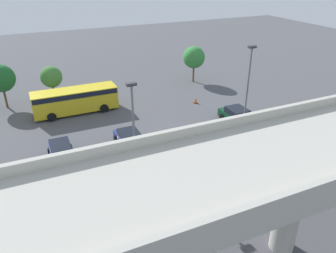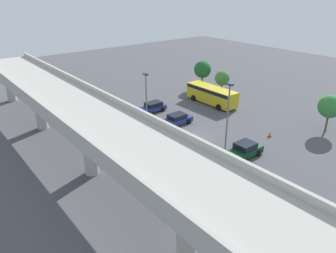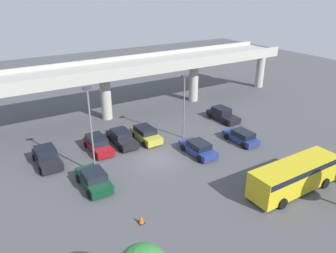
{
  "view_description": "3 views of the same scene",
  "coord_description": "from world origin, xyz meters",
  "px_view_note": "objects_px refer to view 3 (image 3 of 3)",
  "views": [
    {
      "loc": [
        11.56,
        23.1,
        14.66
      ],
      "look_at": [
        1.3,
        0.46,
        2.12
      ],
      "focal_mm": 35.0,
      "sensor_mm": 36.0,
      "label": 1
    },
    {
      "loc": [
        -26.46,
        24.78,
        17.24
      ],
      "look_at": [
        1.9,
        2.22,
        1.36
      ],
      "focal_mm": 35.0,
      "sensor_mm": 36.0,
      "label": 2
    },
    {
      "loc": [
        -14.43,
        -25.13,
        16.26
      ],
      "look_at": [
        2.5,
        2.11,
        2.36
      ],
      "focal_mm": 35.0,
      "sensor_mm": 36.0,
      "label": 3
    }
  ],
  "objects_px": {
    "shuttle_bus": "(295,174)",
    "parked_car_4": "(146,134)",
    "parked_car_5": "(198,148)",
    "parked_car_0": "(47,157)",
    "parked_car_3": "(122,138)",
    "lamp_post_near_aisle": "(184,102)",
    "parked_car_2": "(98,144)",
    "parked_car_6": "(241,137)",
    "lamp_post_mid_lot": "(91,125)",
    "parked_car_1": "(94,179)",
    "parked_car_7": "(223,115)",
    "traffic_cone": "(141,220)"
  },
  "relations": [
    {
      "from": "shuttle_bus",
      "to": "parked_car_2",
      "type": "bearing_deg",
      "value": -54.09
    },
    {
      "from": "parked_car_0",
      "to": "parked_car_5",
      "type": "height_order",
      "value": "parked_car_0"
    },
    {
      "from": "parked_car_0",
      "to": "traffic_cone",
      "type": "height_order",
      "value": "parked_car_0"
    },
    {
      "from": "parked_car_4",
      "to": "parked_car_6",
      "type": "relative_size",
      "value": 1.06
    },
    {
      "from": "parked_car_3",
      "to": "parked_car_1",
      "type": "bearing_deg",
      "value": -40.89
    },
    {
      "from": "parked_car_3",
      "to": "parked_car_5",
      "type": "height_order",
      "value": "parked_car_3"
    },
    {
      "from": "parked_car_4",
      "to": "lamp_post_near_aisle",
      "type": "distance_m",
      "value": 5.67
    },
    {
      "from": "parked_car_1",
      "to": "shuttle_bus",
      "type": "xyz_separation_m",
      "value": [
        14.27,
        -9.55,
        0.83
      ]
    },
    {
      "from": "parked_car_4",
      "to": "parked_car_7",
      "type": "bearing_deg",
      "value": 90.66
    },
    {
      "from": "parked_car_2",
      "to": "parked_car_3",
      "type": "distance_m",
      "value": 2.82
    },
    {
      "from": "lamp_post_mid_lot",
      "to": "parked_car_7",
      "type": "bearing_deg",
      "value": 11.73
    },
    {
      "from": "parked_car_2",
      "to": "parked_car_0",
      "type": "bearing_deg",
      "value": -89.21
    },
    {
      "from": "parked_car_4",
      "to": "parked_car_7",
      "type": "xyz_separation_m",
      "value": [
        11.46,
        0.13,
        -0.03
      ]
    },
    {
      "from": "parked_car_4",
      "to": "shuttle_bus",
      "type": "relative_size",
      "value": 0.52
    },
    {
      "from": "shuttle_bus",
      "to": "parked_car_5",
      "type": "bearing_deg",
      "value": -73.01
    },
    {
      "from": "lamp_post_near_aisle",
      "to": "traffic_cone",
      "type": "relative_size",
      "value": 10.55
    },
    {
      "from": "parked_car_3",
      "to": "parked_car_5",
      "type": "relative_size",
      "value": 1.07
    },
    {
      "from": "parked_car_2",
      "to": "lamp_post_mid_lot",
      "type": "distance_m",
      "value": 6.25
    },
    {
      "from": "parked_car_3",
      "to": "parked_car_6",
      "type": "height_order",
      "value": "parked_car_3"
    },
    {
      "from": "parked_car_3",
      "to": "parked_car_6",
      "type": "distance_m",
      "value": 13.35
    },
    {
      "from": "parked_car_3",
      "to": "lamp_post_mid_lot",
      "type": "xyz_separation_m",
      "value": [
        -4.71,
        -4.37,
        4.16
      ]
    },
    {
      "from": "traffic_cone",
      "to": "parked_car_6",
      "type": "bearing_deg",
      "value": 21.43
    },
    {
      "from": "parked_car_5",
      "to": "parked_car_7",
      "type": "relative_size",
      "value": 0.95
    },
    {
      "from": "shuttle_bus",
      "to": "parked_car_4",
      "type": "bearing_deg",
      "value": -68.79
    },
    {
      "from": "parked_car_6",
      "to": "lamp_post_mid_lot",
      "type": "bearing_deg",
      "value": 81.88
    },
    {
      "from": "parked_car_5",
      "to": "shuttle_bus",
      "type": "relative_size",
      "value": 0.51
    },
    {
      "from": "parked_car_4",
      "to": "parked_car_7",
      "type": "relative_size",
      "value": 0.95
    },
    {
      "from": "parked_car_7",
      "to": "parked_car_4",
      "type": "bearing_deg",
      "value": -89.34
    },
    {
      "from": "parked_car_1",
      "to": "parked_car_5",
      "type": "relative_size",
      "value": 1.01
    },
    {
      "from": "parked_car_2",
      "to": "parked_car_3",
      "type": "relative_size",
      "value": 0.95
    },
    {
      "from": "shuttle_bus",
      "to": "lamp_post_near_aisle",
      "type": "xyz_separation_m",
      "value": [
        -2.0,
        13.66,
        2.81
      ]
    },
    {
      "from": "parked_car_0",
      "to": "parked_car_5",
      "type": "xyz_separation_m",
      "value": [
        13.88,
        -6.23,
        -0.07
      ]
    },
    {
      "from": "parked_car_3",
      "to": "lamp_post_near_aisle",
      "type": "distance_m",
      "value": 7.97
    },
    {
      "from": "parked_car_4",
      "to": "lamp_post_mid_lot",
      "type": "height_order",
      "value": "lamp_post_mid_lot"
    },
    {
      "from": "parked_car_2",
      "to": "parked_car_4",
      "type": "distance_m",
      "value": 5.54
    },
    {
      "from": "parked_car_5",
      "to": "lamp_post_mid_lot",
      "type": "xyz_separation_m",
      "value": [
        -10.47,
        2.05,
        4.21
      ]
    },
    {
      "from": "parked_car_4",
      "to": "lamp_post_mid_lot",
      "type": "bearing_deg",
      "value": -62.95
    },
    {
      "from": "parked_car_1",
      "to": "parked_car_7",
      "type": "bearing_deg",
      "value": -73.11
    },
    {
      "from": "lamp_post_mid_lot",
      "to": "lamp_post_near_aisle",
      "type": "bearing_deg",
      "value": 10.14
    },
    {
      "from": "parked_car_4",
      "to": "parked_car_1",
      "type": "bearing_deg",
      "value": -54.73
    },
    {
      "from": "parked_car_7",
      "to": "lamp_post_mid_lot",
      "type": "relative_size",
      "value": 0.57
    },
    {
      "from": "parked_car_1",
      "to": "parked_car_7",
      "type": "distance_m",
      "value": 20.64
    },
    {
      "from": "parked_car_4",
      "to": "shuttle_bus",
      "type": "bearing_deg",
      "value": 21.21
    },
    {
      "from": "traffic_cone",
      "to": "parked_car_5",
      "type": "bearing_deg",
      "value": 32.79
    },
    {
      "from": "parked_car_2",
      "to": "shuttle_bus",
      "type": "xyz_separation_m",
      "value": [
        11.5,
        -15.87,
        0.84
      ]
    },
    {
      "from": "parked_car_3",
      "to": "parked_car_4",
      "type": "distance_m",
      "value": 2.77
    },
    {
      "from": "parked_car_5",
      "to": "parked_car_6",
      "type": "height_order",
      "value": "parked_car_6"
    },
    {
      "from": "parked_car_6",
      "to": "lamp_post_mid_lot",
      "type": "relative_size",
      "value": 0.51
    },
    {
      "from": "shuttle_bus",
      "to": "lamp_post_mid_lot",
      "type": "bearing_deg",
      "value": -40.94
    },
    {
      "from": "parked_car_1",
      "to": "parked_car_4",
      "type": "height_order",
      "value": "parked_car_1"
    }
  ]
}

